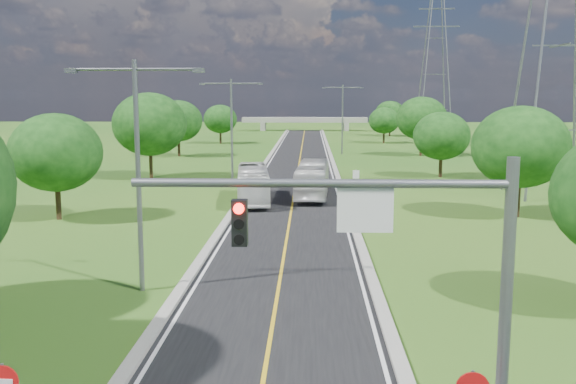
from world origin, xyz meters
The scene contains 23 objects.
ground centered at (0.00, 60.00, 0.00)m, with size 260.00×260.00×0.00m, color #205317.
road centered at (0.00, 66.00, 0.03)m, with size 8.00×150.00×0.06m, color black.
curb_left centered at (-4.25, 66.00, 0.11)m, with size 0.50×150.00×0.22m, color gray.
curb_right centered at (4.25, 66.00, 0.11)m, with size 0.50×150.00×0.22m, color gray.
signal_mast centered at (3.68, -1.00, 4.91)m, with size 8.54×0.33×7.20m.
speed_limit_sign centered at (5.20, 37.98, 1.60)m, with size 0.55×0.09×2.40m.
overpass centered at (0.00, 140.00, 2.41)m, with size 30.00×3.00×3.20m.
streetlight_near_left centered at (-6.00, 12.00, 5.94)m, with size 5.90×0.25×10.00m.
streetlight_mid_left centered at (-6.00, 45.00, 5.94)m, with size 5.90×0.25×10.00m.
streetlight_far_right centered at (6.00, 78.00, 5.94)m, with size 5.90×0.25×10.00m.
power_tower_near centered at (22.00, 40.00, 14.01)m, with size 9.00×6.40×28.00m.
power_tower_far centered at (26.00, 115.00, 14.01)m, with size 9.00×6.40×28.00m.
tree_lb centered at (-16.00, 28.00, 4.64)m, with size 6.30×6.30×7.33m.
tree_lc centered at (-15.00, 50.00, 5.58)m, with size 7.56×7.56×8.79m.
tree_ld centered at (-17.00, 74.00, 4.95)m, with size 6.72×6.72×7.82m.
tree_le centered at (-14.50, 98.00, 4.33)m, with size 5.88×5.88×6.84m.
tree_rb centered at (16.00, 30.00, 4.95)m, with size 6.72×6.72×7.82m.
tree_rc centered at (15.00, 52.00, 4.33)m, with size 5.88×5.88×6.84m.
tree_rd centered at (17.00, 76.00, 5.27)m, with size 7.14×7.14×8.30m.
tree_re centered at (14.50, 100.00, 4.02)m, with size 5.46×5.46×6.35m.
tree_rf centered at (18.00, 120.00, 4.64)m, with size 6.30×6.30×7.33m.
bus_outbound centered at (1.58, 38.29, 1.52)m, with size 2.45×10.47×2.92m, color silver.
bus_inbound centered at (-3.20, 35.72, 1.48)m, with size 2.38×10.17×2.83m, color silver.
Camera 1 is at (1.37, -15.05, 8.53)m, focal length 40.00 mm.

